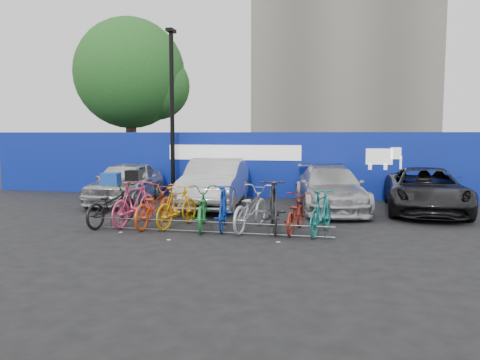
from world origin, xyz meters
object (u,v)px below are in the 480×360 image
(car_3, at_px, (425,190))
(bike_2, at_px, (154,206))
(lamppost, at_px, (172,108))
(bike_5, at_px, (223,207))
(car_0, at_px, (126,182))
(bike_4, at_px, (201,208))
(bike_8, at_px, (295,213))
(bike_9, at_px, (321,212))
(car_1, at_px, (215,183))
(bike_3, at_px, (177,207))
(tree, at_px, (135,76))
(bike_0, at_px, (112,205))
(bike_6, at_px, (250,208))
(bike_rack, at_px, (213,227))
(bike_1, at_px, (134,203))
(car_2, at_px, (330,188))
(bike_7, at_px, (273,206))

(car_3, height_order, bike_2, car_3)
(lamppost, xyz_separation_m, bike_5, (3.28, -5.38, -2.73))
(car_0, distance_m, bike_4, 5.21)
(bike_8, bearing_deg, bike_4, 8.05)
(lamppost, relative_size, bike_9, 3.47)
(car_1, height_order, car_3, car_1)
(bike_2, bearing_deg, car_3, -147.63)
(bike_2, distance_m, bike_3, 0.63)
(tree, relative_size, bike_0, 3.95)
(car_0, distance_m, bike_8, 7.00)
(bike_6, bearing_deg, bike_rack, 51.93)
(bike_1, distance_m, bike_9, 4.73)
(car_1, distance_m, car_3, 6.42)
(bike_1, bearing_deg, car_2, -134.85)
(bike_2, height_order, bike_7, bike_7)
(tree, xyz_separation_m, bike_9, (9.24, -10.17, -4.54))
(bike_rack, distance_m, car_1, 4.20)
(car_1, xyz_separation_m, bike_8, (2.87, -3.39, -0.32))
(bike_3, distance_m, bike_7, 2.41)
(bike_4, xyz_separation_m, bike_5, (0.53, 0.07, 0.03))
(tree, height_order, bike_0, tree)
(bike_0, bearing_deg, bike_1, -158.08)
(bike_1, xyz_separation_m, bike_6, (3.02, 0.04, -0.04))
(car_2, xyz_separation_m, bike_2, (-4.30, -3.55, -0.15))
(bike_0, distance_m, bike_2, 1.12)
(bike_9, bearing_deg, bike_0, 12.95)
(car_0, xyz_separation_m, bike_5, (4.28, -3.54, -0.17))
(bike_rack, distance_m, bike_1, 2.38)
(bike_3, bearing_deg, car_1, -76.38)
(bike_2, height_order, bike_4, bike_2)
(bike_rack, relative_size, bike_3, 3.19)
(bike_7, bearing_deg, bike_6, -10.67)
(bike_9, bearing_deg, bike_5, 9.69)
(car_1, relative_size, bike_3, 2.67)
(car_0, distance_m, car_2, 6.79)
(car_3, bearing_deg, bike_1, -151.21)
(car_1, distance_m, bike_0, 3.98)
(lamppost, height_order, car_1, lamppost)
(tree, bearing_deg, bike_rack, -57.55)
(bike_0, bearing_deg, lamppost, -76.75)
(bike_0, relative_size, bike_9, 1.12)
(bike_3, height_order, bike_7, bike_7)
(car_0, bearing_deg, car_3, -3.76)
(bike_8, bearing_deg, bike_1, 6.27)
(car_0, bearing_deg, bike_0, -74.34)
(car_0, relative_size, bike_1, 2.18)
(bike_2, height_order, bike_8, bike_2)
(lamppost, distance_m, bike_9, 8.37)
(bike_1, height_order, bike_3, bike_1)
(lamppost, xyz_separation_m, bike_9, (5.66, -5.51, -2.74))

